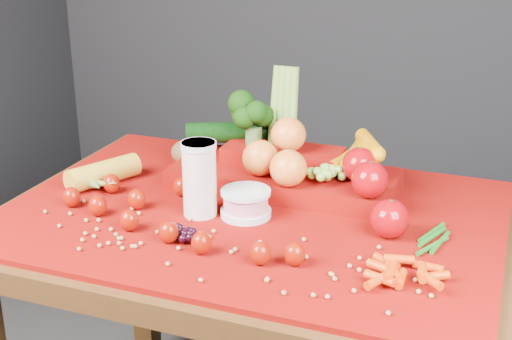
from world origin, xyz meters
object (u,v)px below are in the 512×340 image
(table, at_px, (253,255))
(yogurt_bowl, at_px, (246,202))
(milk_glass, at_px, (199,176))
(produce_mound, at_px, (294,164))

(table, bearing_deg, yogurt_bowl, -99.16)
(table, height_order, milk_glass, milk_glass)
(table, relative_size, yogurt_bowl, 10.12)
(milk_glass, relative_size, produce_mound, 0.27)
(table, bearing_deg, produce_mound, 74.33)
(table, height_order, yogurt_bowl, yogurt_bowl)
(yogurt_bowl, distance_m, produce_mound, 0.19)
(table, distance_m, milk_glass, 0.23)
(milk_glass, xyz_separation_m, yogurt_bowl, (0.09, 0.03, -0.06))
(milk_glass, bearing_deg, produce_mound, 55.68)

